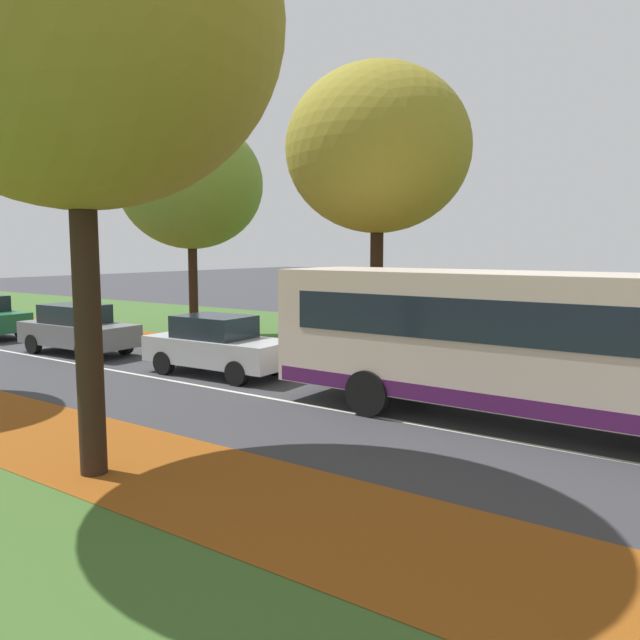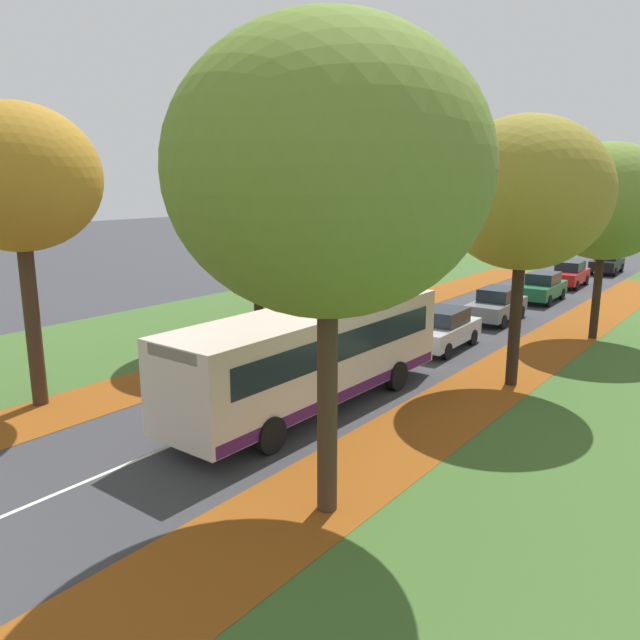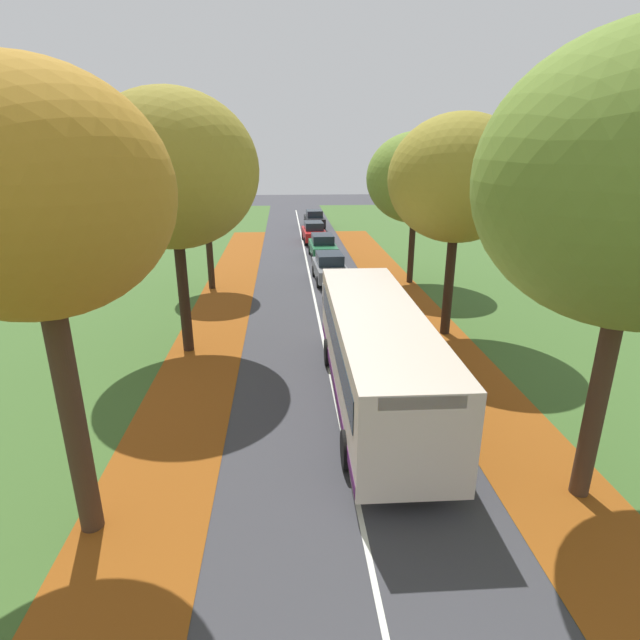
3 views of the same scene
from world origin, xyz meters
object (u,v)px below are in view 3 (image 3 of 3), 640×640
car_silver_lead (346,298)px  car_red_fourth_in_line (314,232)px  tree_right_mid (458,179)px  tree_right_far (416,178)px  car_grey_following (330,267)px  car_green_third_in_line (323,246)px  tree_left_far (205,187)px  bus (376,351)px  tree_left_near (31,196)px  car_black_trailing (314,219)px  tree_left_mid (172,171)px

car_silver_lead → car_red_fourth_in_line: 18.59m
tree_right_mid → car_silver_lead: 7.23m
tree_right_far → car_grey_following: (-4.59, 0.58, -4.99)m
car_green_third_in_line → tree_left_far: bearing=-131.9°
bus → car_silver_lead: (0.11, 8.41, -0.89)m
tree_left_near → car_black_trailing: (7.04, 39.49, -5.90)m
car_red_fourth_in_line → tree_left_mid: bearing=-105.5°
tree_left_far → car_red_fourth_in_line: 15.70m
bus → tree_left_far: bearing=116.5°
tree_left_far → car_green_third_in_line: size_ratio=1.73×
tree_right_mid → bus: size_ratio=0.83×
tree_right_far → car_silver_lead: size_ratio=1.93×
tree_left_mid → tree_right_far: tree_left_mid is taller
tree_left_near → car_grey_following: tree_left_near is taller
tree_left_mid → tree_right_far: size_ratio=1.14×
bus → car_grey_following: 14.57m
car_green_third_in_line → car_black_trailing: size_ratio=1.00×
car_red_fourth_in_line → car_grey_following: bearing=-89.2°
bus → car_green_third_in_line: size_ratio=2.46×
tree_left_far → tree_right_far: tree_right_far is taller
tree_left_far → car_silver_lead: bearing=-36.5°
tree_left_mid → tree_left_far: tree_left_mid is taller
tree_left_far → car_silver_lead: tree_left_far is taller
tree_left_far → bus: bearing=-63.5°
car_red_fourth_in_line → car_black_trailing: size_ratio=1.00×
tree_left_mid → car_red_fourth_in_line: 23.94m
tree_left_near → tree_right_far: size_ratio=1.08×
tree_left_mid → tree_right_far: bearing=40.4°
tree_left_mid → car_silver_lead: size_ratio=2.20×
tree_right_mid → bus: bearing=-125.1°
car_silver_lead → car_grey_following: size_ratio=1.00×
tree_right_mid → car_red_fourth_in_line: tree_right_mid is taller
car_silver_lead → tree_left_near: bearing=-117.4°
tree_left_far → bus: 15.49m
tree_right_far → tree_left_far: bearing=-177.4°
tree_right_far → tree_right_mid: bearing=-93.6°
bus → car_grey_following: bus is taller
car_grey_following → car_red_fourth_in_line: bearing=90.8°
tree_left_far → car_silver_lead: (6.81, -5.05, -4.62)m
tree_left_far → bus: (6.70, -13.46, -3.73)m
car_silver_lead → tree_right_far: bearing=51.6°
car_silver_lead → car_green_third_in_line: (-0.10, 12.54, 0.00)m
tree_left_near → tree_right_mid: tree_left_near is taller
tree_left_near → tree_left_mid: size_ratio=0.94×
tree_left_mid → tree_right_mid: tree_left_mid is taller
tree_left_far → car_green_third_in_line: bearing=48.1°
tree_right_mid → car_silver_lead: bearing=145.1°
car_grey_following → car_silver_lead: bearing=-88.3°
tree_right_mid → tree_left_mid: bearing=-174.2°
tree_right_far → tree_left_near: bearing=-121.0°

